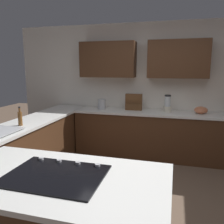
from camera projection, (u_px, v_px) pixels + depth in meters
ground_plane at (138, 205)px, 2.98m from camera, size 14.00×14.00×0.00m
wall_back at (153, 82)px, 4.66m from camera, size 6.00×0.44×2.60m
lower_cabinets_back at (148, 135)px, 4.55m from camera, size 2.80×0.60×0.86m
countertop_back at (148, 112)px, 4.46m from camera, size 2.84×0.64×0.04m
lower_cabinets_side at (36, 147)px, 3.89m from camera, size 0.60×2.90×0.86m
countertop_side at (34, 120)px, 3.80m from camera, size 0.64×2.94×0.04m
island_top at (56, 178)px, 1.82m from camera, size 1.77×0.96×0.04m
cooktop at (56, 175)px, 1.82m from camera, size 0.76×0.56×0.03m
blender at (167, 105)px, 4.38m from camera, size 0.15×0.15×0.33m
mixing_bowl at (201, 110)px, 4.24m from camera, size 0.24×0.24×0.13m
spice_rack at (134, 102)px, 4.58m from camera, size 0.32×0.11×0.32m
kettle at (102, 104)px, 4.73m from camera, size 0.16×0.16×0.20m
dish_soap_bottle at (20, 118)px, 3.37m from camera, size 0.06×0.06×0.28m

